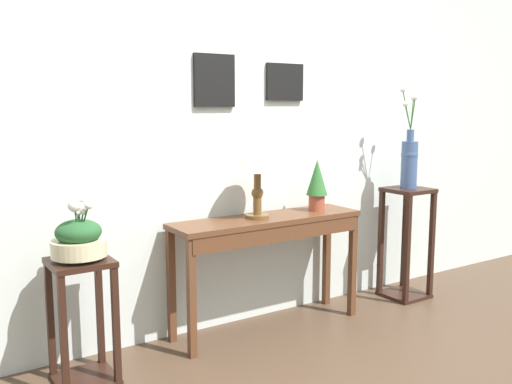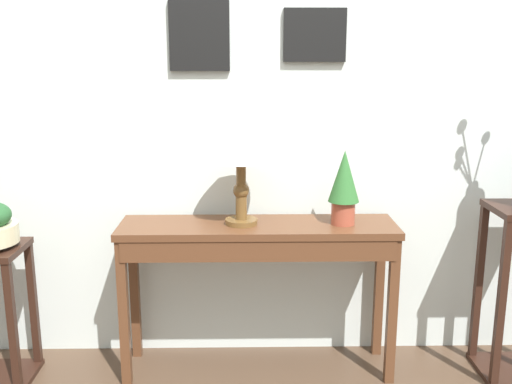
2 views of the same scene
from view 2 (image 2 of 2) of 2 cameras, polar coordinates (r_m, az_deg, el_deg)
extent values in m
cube|color=silver|center=(3.02, -0.25, 9.83)|extent=(9.00, 0.10, 2.80)
cube|color=black|center=(2.96, -5.51, 14.84)|extent=(0.29, 0.02, 0.34)
cube|color=#9B60B0|center=(2.95, -5.52, 14.85)|extent=(0.23, 0.01, 0.27)
cube|color=black|center=(2.97, 5.71, 14.87)|extent=(0.30, 0.02, 0.26)
cube|color=#A6528F|center=(2.96, 5.72, 14.88)|extent=(0.24, 0.01, 0.20)
cube|color=#56331E|center=(2.87, 0.18, -3.44)|extent=(1.35, 0.35, 0.03)
cube|color=#56331E|center=(2.74, 0.25, -5.71)|extent=(1.28, 0.03, 0.10)
cube|color=#56331E|center=(2.93, -12.67, -11.49)|extent=(0.04, 0.04, 0.74)
cube|color=#56331E|center=(2.95, 13.03, -11.29)|extent=(0.04, 0.04, 0.74)
cube|color=#56331E|center=(3.18, -11.65, -9.37)|extent=(0.04, 0.04, 0.74)
cube|color=#56331E|center=(3.21, 11.81, -9.21)|extent=(0.04, 0.04, 0.74)
cylinder|color=brown|center=(2.86, -1.43, -2.87)|extent=(0.16, 0.16, 0.02)
cylinder|color=brown|center=(2.84, -1.44, -1.24)|extent=(0.06, 0.06, 0.14)
sphere|color=brown|center=(2.82, -1.45, 0.15)|extent=(0.08, 0.08, 0.08)
cylinder|color=brown|center=(2.80, -1.45, 1.57)|extent=(0.05, 0.05, 0.14)
cone|color=beige|center=(2.78, -1.47, 5.06)|extent=(0.29, 0.29, 0.20)
cylinder|color=#9E4733|center=(2.88, 8.42, -1.99)|extent=(0.11, 0.11, 0.11)
cone|color=#2D662D|center=(2.84, 8.54, 1.54)|extent=(0.15, 0.15, 0.25)
cube|color=black|center=(3.31, -23.40, -16.15)|extent=(0.32, 0.32, 0.03)
cube|color=black|center=(3.00, -22.50, -12.07)|extent=(0.04, 0.03, 0.63)
cube|color=black|center=(3.23, -20.75, -10.06)|extent=(0.04, 0.04, 0.63)
cube|color=black|center=(3.37, 23.25, -15.54)|extent=(0.32, 0.32, 0.03)
cube|color=black|center=(3.03, 22.63, -9.97)|extent=(0.04, 0.03, 0.81)
cube|color=black|center=(3.26, 20.73, -8.15)|extent=(0.04, 0.04, 0.81)
camera|label=1|loc=(2.05, -98.90, -4.09)|focal=39.79mm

